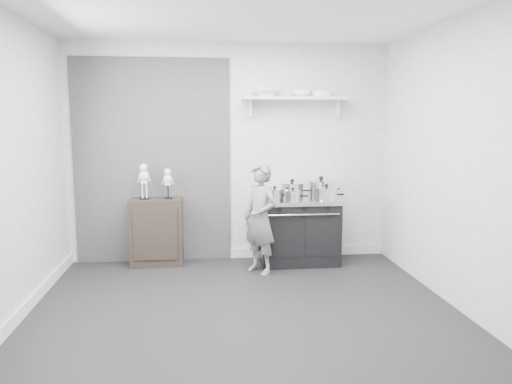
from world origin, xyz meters
TOP-DOWN VIEW (x-y plane):
  - ground at (0.00, 0.00)m, footprint 4.00×4.00m
  - room_shell at (-0.09, 0.15)m, footprint 4.02×3.62m
  - wall_shelf at (0.80, 1.68)m, footprint 1.30×0.26m
  - stove at (0.82, 1.48)m, footprint 1.00×0.63m
  - side_cabinet at (-0.91, 1.61)m, footprint 0.63×0.36m
  - child at (0.30, 1.13)m, footprint 0.53×0.55m
  - pot_front_left at (0.51, 1.40)m, footprint 0.30×0.22m
  - pot_back_left at (0.75, 1.57)m, footprint 0.37×0.29m
  - pot_back_right at (1.12, 1.61)m, footprint 0.41×0.32m
  - pot_front_right at (1.12, 1.31)m, footprint 0.35×0.26m
  - pot_front_center at (0.71, 1.30)m, footprint 0.28×0.20m
  - skeleton_full at (-1.04, 1.61)m, footprint 0.14×0.09m
  - skeleton_torso at (-0.76, 1.61)m, footprint 0.12×0.08m
  - bowl_large at (0.44, 1.67)m, footprint 0.33×0.33m
  - bowl_small at (0.88, 1.67)m, footprint 0.22×0.22m
  - plate_stack at (1.13, 1.67)m, footprint 0.26×0.26m

SIDE VIEW (x-z plane):
  - ground at x=0.00m, z-range 0.00..0.00m
  - stove at x=0.82m, z-range 0.00..0.81m
  - side_cabinet at x=-0.91m, z-range 0.00..0.81m
  - child at x=0.30m, z-range 0.00..1.27m
  - pot_front_center at x=0.71m, z-range 0.79..0.95m
  - pot_front_left at x=0.51m, z-range 0.79..0.96m
  - pot_front_right at x=1.12m, z-range 0.78..0.98m
  - pot_back_left at x=0.75m, z-range 0.78..1.01m
  - pot_back_right at x=1.12m, z-range 0.78..1.04m
  - skeleton_torso at x=-0.76m, z-range 0.81..1.23m
  - skeleton_full at x=-1.04m, z-range 0.81..1.30m
  - room_shell at x=-0.09m, z-range 0.28..2.99m
  - wall_shelf at x=0.80m, z-range 1.89..2.13m
  - plate_stack at x=1.13m, z-range 2.04..2.10m
  - bowl_small at x=0.88m, z-range 2.04..2.11m
  - bowl_large at x=0.44m, z-range 2.04..2.12m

